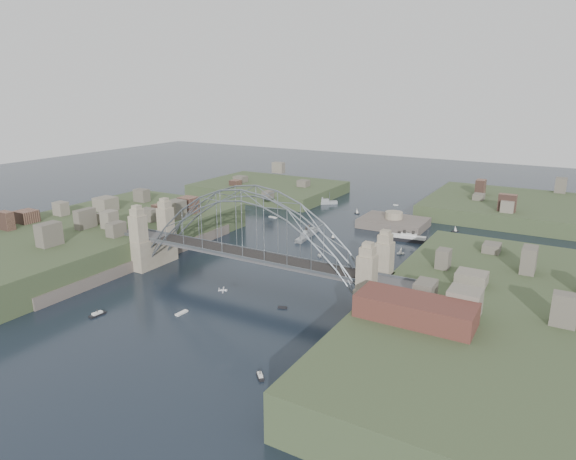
# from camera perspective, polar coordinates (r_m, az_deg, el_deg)

# --- Properties ---
(ground) EXTENTS (500.00, 500.00, 0.00)m
(ground) POSITION_cam_1_polar(r_m,az_deg,el_deg) (122.78, -4.27, -6.50)
(ground) COLOR black
(ground) RESTS_ON ground
(bridge) EXTENTS (84.00, 13.80, 24.60)m
(bridge) POSITION_cam_1_polar(r_m,az_deg,el_deg) (118.63, -4.39, -0.99)
(bridge) COLOR #4C4C4E
(bridge) RESTS_ON ground
(shore_west) EXTENTS (50.50, 90.00, 12.00)m
(shore_west) POSITION_cam_1_polar(r_m,az_deg,el_deg) (160.06, -21.48, -1.45)
(shore_west) COLOR #364527
(shore_west) RESTS_ON ground
(shore_east) EXTENTS (50.50, 90.00, 12.00)m
(shore_east) POSITION_cam_1_polar(r_m,az_deg,el_deg) (103.65, 23.42, -11.10)
(shore_east) COLOR #364527
(shore_east) RESTS_ON ground
(headland_nw) EXTENTS (60.00, 45.00, 9.00)m
(headland_nw) POSITION_cam_1_polar(r_m,az_deg,el_deg) (227.84, -2.19, 4.23)
(headland_nw) COLOR #364527
(headland_nw) RESTS_ON ground
(headland_ne) EXTENTS (70.00, 55.00, 9.50)m
(headland_ne) POSITION_cam_1_polar(r_m,az_deg,el_deg) (208.83, 25.41, 1.66)
(headland_ne) COLOR #364527
(headland_ne) RESTS_ON ground
(fort_island) EXTENTS (22.00, 16.00, 9.40)m
(fort_island) POSITION_cam_1_polar(r_m,az_deg,el_deg) (177.86, 11.87, 0.24)
(fort_island) COLOR #554C44
(fort_island) RESTS_ON ground
(wharf_shed) EXTENTS (20.00, 8.00, 4.00)m
(wharf_shed) POSITION_cam_1_polar(r_m,az_deg,el_deg) (89.75, 14.27, -8.78)
(wharf_shed) COLOR #592D26
(wharf_shed) RESTS_ON shore_east
(finger_pier) EXTENTS (4.00, 22.00, 1.40)m
(finger_pier) POSITION_cam_1_polar(r_m,az_deg,el_deg) (83.90, 7.53, -17.54)
(finger_pier) COLOR #4C4C4E
(finger_pier) RESTS_ON ground
(naval_cruiser_near) EXTENTS (3.95, 16.38, 4.87)m
(naval_cruiser_near) POSITION_cam_1_polar(r_m,az_deg,el_deg) (162.51, 2.25, -0.51)
(naval_cruiser_near) COLOR gray
(naval_cruiser_near) RESTS_ON ground
(naval_cruiser_far) EXTENTS (14.16, 11.77, 5.48)m
(naval_cruiser_far) POSITION_cam_1_polar(r_m,az_deg,el_deg) (208.04, 3.42, 3.17)
(naval_cruiser_far) COLOR gray
(naval_cruiser_far) RESTS_ON ground
(ocean_liner) EXTENTS (19.52, 4.96, 4.75)m
(ocean_liner) POSITION_cam_1_polar(r_m,az_deg,el_deg) (162.08, 13.53, -1.01)
(ocean_liner) COLOR black
(ocean_liner) RESTS_ON ground
(aeroplane) EXTENTS (2.03, 2.87, 0.47)m
(aeroplane) POSITION_cam_1_polar(r_m,az_deg,el_deg) (100.12, -7.50, -6.78)
(aeroplane) COLOR #B8BAC0
(small_boat_a) EXTENTS (2.44, 2.14, 1.43)m
(small_boat_a) POSITION_cam_1_polar(r_m,az_deg,el_deg) (145.43, -6.79, -2.81)
(small_boat_a) COLOR silver
(small_boat_a) RESTS_ON ground
(small_boat_b) EXTENTS (1.81, 1.87, 1.43)m
(small_boat_b) POSITION_cam_1_polar(r_m,az_deg,el_deg) (143.58, 3.59, -2.98)
(small_boat_b) COLOR silver
(small_boat_b) RESTS_ON ground
(small_boat_c) EXTENTS (1.17, 3.07, 0.45)m
(small_boat_c) POSITION_cam_1_polar(r_m,az_deg,el_deg) (111.20, -12.00, -9.23)
(small_boat_c) COLOR silver
(small_boat_c) RESTS_ON ground
(small_boat_d) EXTENTS (2.11, 1.65, 2.38)m
(small_boat_d) POSITION_cam_1_polar(r_m,az_deg,el_deg) (149.13, 12.71, -2.36)
(small_boat_d) COLOR silver
(small_boat_d) RESTS_ON ground
(small_boat_e) EXTENTS (3.40, 1.55, 0.45)m
(small_boat_e) POSITION_cam_1_polar(r_m,az_deg,el_deg) (186.29, -1.73, 1.45)
(small_boat_e) COLOR silver
(small_boat_e) RESTS_ON ground
(small_boat_f) EXTENTS (1.23, 1.60, 2.38)m
(small_boat_f) POSITION_cam_1_polar(r_m,az_deg,el_deg) (161.06, 5.16, -0.62)
(small_boat_f) COLOR silver
(small_boat_f) RESTS_ON ground
(small_boat_g) EXTENTS (2.48, 2.45, 1.43)m
(small_boat_g) POSITION_cam_1_polar(r_m,az_deg,el_deg) (87.32, -3.20, -16.27)
(small_boat_g) COLOR silver
(small_boat_g) RESTS_ON ground
(small_boat_h) EXTENTS (2.05, 1.21, 2.38)m
(small_boat_h) POSITION_cam_1_polar(r_m,az_deg,el_deg) (193.54, 7.85, 2.10)
(small_boat_h) COLOR silver
(small_boat_h) RESTS_ON ground
(small_boat_i) EXTENTS (2.61, 1.56, 0.45)m
(small_boat_i) POSITION_cam_1_polar(r_m,az_deg,el_deg) (123.13, 9.25, -6.53)
(small_boat_i) COLOR silver
(small_boat_i) RESTS_ON ground
(small_boat_j) EXTENTS (1.53, 3.71, 1.43)m
(small_boat_j) POSITION_cam_1_polar(r_m,az_deg,el_deg) (115.39, -20.86, -8.94)
(small_boat_j) COLOR silver
(small_boat_j) RESTS_ON ground
(small_boat_k) EXTENTS (2.06, 0.75, 0.45)m
(small_boat_k) POSITION_cam_1_polar(r_m,az_deg,el_deg) (210.30, 12.17, 2.78)
(small_boat_k) COLOR silver
(small_boat_k) RESTS_ON ground
(small_boat_l) EXTENTS (2.08, 2.77, 0.45)m
(small_boat_l) POSITION_cam_1_polar(r_m,az_deg,el_deg) (169.96, -8.72, -0.16)
(small_boat_l) COLOR silver
(small_boat_l) RESTS_ON ground
(small_boat_m) EXTENTS (2.13, 1.27, 0.45)m
(small_boat_m) POSITION_cam_1_polar(r_m,az_deg,el_deg) (111.31, -0.64, -8.82)
(small_boat_m) COLOR silver
(small_boat_m) RESTS_ON ground
(small_boat_n) EXTENTS (2.29, 2.17, 2.38)m
(small_boat_n) POSITION_cam_1_polar(r_m,az_deg,el_deg) (176.98, 18.49, 0.07)
(small_boat_n) COLOR silver
(small_boat_n) RESTS_ON ground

